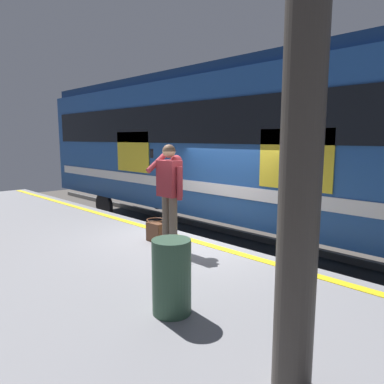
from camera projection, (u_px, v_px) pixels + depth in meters
ground_plane at (201, 279)px, 6.92m from camera, size 26.92×26.92×0.00m
platform at (82, 299)px, 5.13m from camera, size 17.95×4.96×0.85m
safety_line at (190, 240)px, 6.58m from camera, size 17.59×0.16×0.01m
track_rail_near at (247, 257)px, 7.95m from camera, size 23.33×0.08×0.16m
track_rail_far at (282, 244)px, 8.95m from camera, size 23.33×0.08×0.16m
train_carriage at (236, 142)px, 8.73m from camera, size 13.60×2.78×4.14m
passenger at (170, 188)px, 5.93m from camera, size 0.57×0.55×1.76m
handbag at (156, 231)px, 6.44m from camera, size 0.36×0.32×0.41m
station_column at (301, 161)px, 2.45m from camera, size 0.29×0.29×3.41m
trash_bin at (172, 277)px, 3.78m from camera, size 0.42×0.42×0.81m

